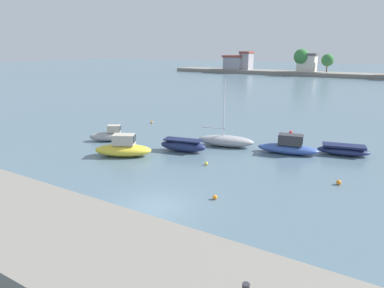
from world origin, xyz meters
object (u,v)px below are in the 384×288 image
(moored_boat_1, at_px, (123,148))
(moored_boat_4, at_px, (288,147))
(moored_boat_2, at_px, (183,145))
(mooring_buoy_0, at_px, (206,164))
(mooring_buoy_3, at_px, (215,197))
(moored_boat_5, at_px, (344,150))
(mooring_buoy_1, at_px, (339,182))
(mooring_buoy_4, at_px, (291,133))
(moored_boat_0, at_px, (110,135))
(moored_boat_3, at_px, (226,141))
(mooring_buoy_2, at_px, (152,122))

(moored_boat_1, distance_m, moored_boat_4, 14.06)
(moored_boat_2, relative_size, moored_boat_4, 0.82)
(mooring_buoy_0, distance_m, mooring_buoy_3, 6.24)
(moored_boat_5, relative_size, mooring_buoy_1, 13.57)
(moored_boat_4, bearing_deg, mooring_buoy_0, -137.02)
(moored_boat_4, xyz_separation_m, mooring_buoy_4, (-1.69, 6.79, -0.40))
(moored_boat_5, bearing_deg, mooring_buoy_4, 128.23)
(moored_boat_4, bearing_deg, moored_boat_0, -174.33)
(moored_boat_3, bearing_deg, mooring_buoy_4, 47.12)
(moored_boat_4, height_order, mooring_buoy_4, moored_boat_4)
(mooring_buoy_2, bearing_deg, mooring_buoy_0, -37.21)
(moored_boat_0, height_order, mooring_buoy_4, moored_boat_0)
(moored_boat_3, distance_m, mooring_buoy_3, 11.67)
(moored_boat_0, bearing_deg, mooring_buoy_1, -34.94)
(moored_boat_1, distance_m, mooring_buoy_0, 7.31)
(moored_boat_1, relative_size, mooring_buoy_3, 18.22)
(moored_boat_4, distance_m, mooring_buoy_4, 7.01)
(moored_boat_1, bearing_deg, mooring_buoy_3, -46.85)
(moored_boat_3, xyz_separation_m, mooring_buoy_3, (4.54, -10.74, -0.39))
(moored_boat_4, height_order, mooring_buoy_1, moored_boat_4)
(moored_boat_2, bearing_deg, moored_boat_0, 173.42)
(moored_boat_2, bearing_deg, moored_boat_3, 41.45)
(moored_boat_2, bearing_deg, mooring_buoy_3, -58.50)
(moored_boat_0, distance_m, moored_boat_2, 8.01)
(mooring_buoy_2, bearing_deg, moored_boat_2, -39.12)
(moored_boat_3, height_order, mooring_buoy_1, moored_boat_3)
(moored_boat_0, relative_size, mooring_buoy_4, 9.53)
(mooring_buoy_0, distance_m, mooring_buoy_1, 9.52)
(moored_boat_4, relative_size, mooring_buoy_1, 16.10)
(moored_boat_5, xyz_separation_m, mooring_buoy_1, (0.80, -7.23, -0.25))
(moored_boat_3, distance_m, mooring_buoy_1, 11.42)
(mooring_buoy_1, height_order, mooring_buoy_2, mooring_buoy_1)
(moored_boat_1, height_order, mooring_buoy_2, moored_boat_1)
(mooring_buoy_1, bearing_deg, moored_boat_4, 133.58)
(mooring_buoy_2, height_order, mooring_buoy_3, mooring_buoy_3)
(moored_boat_5, distance_m, mooring_buoy_0, 12.05)
(mooring_buoy_0, distance_m, mooring_buoy_2, 16.39)
(moored_boat_1, height_order, moored_boat_3, moored_boat_3)
(moored_boat_5, height_order, mooring_buoy_4, moored_boat_5)
(moored_boat_2, relative_size, mooring_buoy_0, 16.92)
(moored_boat_1, xyz_separation_m, mooring_buoy_0, (7.12, 1.53, -0.52))
(moored_boat_0, bearing_deg, moored_boat_5, -15.17)
(mooring_buoy_0, bearing_deg, moored_boat_2, 148.42)
(mooring_buoy_3, bearing_deg, mooring_buoy_1, 46.63)
(moored_boat_5, height_order, mooring_buoy_3, moored_boat_5)
(moored_boat_2, distance_m, moored_boat_5, 13.70)
(moored_boat_5, distance_m, mooring_buoy_4, 7.50)
(moored_boat_2, relative_size, mooring_buoy_4, 10.61)
(moored_boat_4, height_order, mooring_buoy_0, moored_boat_4)
(mooring_buoy_2, bearing_deg, moored_boat_3, -19.92)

